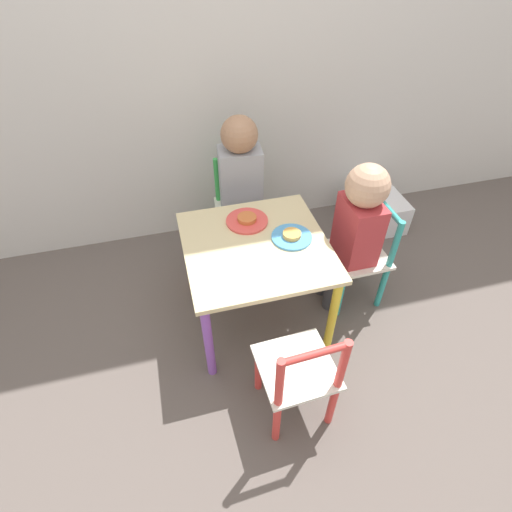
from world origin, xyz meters
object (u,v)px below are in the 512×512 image
at_px(chair_green, 241,209).
at_px(storage_bin, 373,213).
at_px(kids_table, 256,256).
at_px(child_right, 356,224).
at_px(plate_right, 292,236).
at_px(chair_red, 299,375).
at_px(plate_back, 247,220).
at_px(chair_teal, 360,256).
at_px(child_back, 241,180).

height_order(chair_green, storage_bin, chair_green).
relative_size(kids_table, chair_green, 1.14).
bearing_deg(child_right, plate_right, -89.65).
bearing_deg(storage_bin, chair_green, 178.36).
bearing_deg(chair_red, plate_back, -90.59).
distance_m(chair_teal, chair_red, 0.69).
relative_size(kids_table, child_right, 0.80).
relative_size(kids_table, storage_bin, 1.76).
xyz_separation_m(plate_right, plate_back, (-0.15, 0.15, 0.00)).
bearing_deg(child_back, plate_right, -70.47).
bearing_deg(plate_back, child_back, 81.74).
relative_size(chair_green, child_right, 0.70).
distance_m(chair_green, child_back, 0.22).
height_order(child_right, storage_bin, child_right).
bearing_deg(plate_back, chair_teal, -16.29).
distance_m(kids_table, child_right, 0.44).
bearing_deg(kids_table, chair_teal, 0.67).
bearing_deg(child_back, plate_back, -92.84).
relative_size(child_back, plate_right, 4.64).
height_order(child_back, plate_back, child_back).
xyz_separation_m(kids_table, storage_bin, (0.84, 0.47, -0.28)).
bearing_deg(child_back, kids_table, -90.00).
bearing_deg(chair_red, storage_bin, -132.55).
bearing_deg(child_back, chair_red, -85.77).
bearing_deg(kids_table, child_back, 84.58).
xyz_separation_m(kids_table, child_back, (0.04, 0.44, 0.09)).
bearing_deg(plate_right, chair_teal, 0.96).
height_order(child_back, plate_right, child_back).
bearing_deg(plate_right, storage_bin, 34.61).
relative_size(plate_right, storage_bin, 0.51).
height_order(kids_table, child_back, child_back).
xyz_separation_m(chair_red, child_back, (0.02, 0.93, 0.22)).
distance_m(chair_red, child_right, 0.68).
relative_size(plate_right, plate_back, 0.92).
bearing_deg(storage_bin, chair_teal, -125.96).
height_order(kids_table, chair_green, chair_green).
bearing_deg(child_right, child_back, -138.10).
height_order(chair_green, child_back, child_back).
distance_m(child_back, plate_right, 0.45).
distance_m(chair_teal, plate_back, 0.55).
distance_m(chair_green, chair_red, 0.99).
height_order(plate_right, storage_bin, plate_right).
height_order(chair_teal, plate_right, chair_teal).
distance_m(chair_teal, plate_right, 0.40).
relative_size(chair_teal, child_back, 0.66).
distance_m(kids_table, plate_back, 0.17).
xyz_separation_m(chair_red, plate_right, (0.13, 0.50, 0.20)).
bearing_deg(chair_teal, chair_green, -138.05).
bearing_deg(storage_bin, chair_red, -130.02).
xyz_separation_m(chair_green, chair_red, (-0.03, -0.99, 0.00)).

